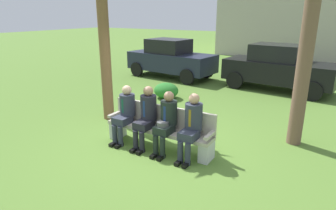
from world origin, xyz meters
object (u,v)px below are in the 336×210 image
(parked_car_near, at_px, (171,59))
(parked_car_far, at_px, (278,68))
(seated_man_leftmost, at_px, (125,111))
(seated_man_centerleft, at_px, (146,114))
(seated_man_rightmost, at_px, (191,124))
(shrub_near_bench, at_px, (166,91))
(seated_man_centerright, at_px, (166,119))
(park_bench, at_px, (160,128))

(parked_car_near, distance_m, parked_car_far, 4.56)
(seated_man_leftmost, relative_size, seated_man_centerleft, 0.96)
(seated_man_rightmost, bearing_deg, shrub_near_bench, 127.67)
(seated_man_centerright, xyz_separation_m, seated_man_rightmost, (0.56, 0.01, 0.02))
(seated_man_leftmost, height_order, seated_man_centerleft, seated_man_centerleft)
(seated_man_rightmost, bearing_deg, seated_man_leftmost, -179.83)
(shrub_near_bench, height_order, parked_car_far, parked_car_far)
(park_bench, distance_m, seated_man_rightmost, 0.87)
(shrub_near_bench, bearing_deg, seated_man_rightmost, -52.33)
(park_bench, bearing_deg, parked_car_near, 118.55)
(shrub_near_bench, relative_size, parked_car_near, 0.21)
(seated_man_rightmost, bearing_deg, parked_car_far, 87.21)
(parked_car_near, bearing_deg, shrub_near_bench, -62.15)
(seated_man_centerleft, relative_size, seated_man_centerright, 1.03)
(seated_man_leftmost, bearing_deg, parked_car_near, 112.07)
(park_bench, relative_size, seated_man_centerright, 1.90)
(seated_man_centerleft, height_order, seated_man_rightmost, seated_man_centerleft)
(seated_man_leftmost, distance_m, parked_car_near, 6.95)
(seated_man_centerright, bearing_deg, seated_man_centerleft, 178.84)
(parked_car_near, height_order, parked_car_far, same)
(seated_man_rightmost, distance_m, parked_car_near, 7.71)
(seated_man_leftmost, relative_size, parked_car_far, 0.31)
(park_bench, height_order, seated_man_leftmost, seated_man_leftmost)
(seated_man_rightmost, height_order, shrub_near_bench, seated_man_rightmost)
(seated_man_centerright, xyz_separation_m, shrub_near_bench, (-2.09, 3.44, -0.45))
(seated_man_centerleft, bearing_deg, park_bench, 27.00)
(shrub_near_bench, distance_m, parked_car_far, 4.32)
(seated_man_leftmost, xyz_separation_m, parked_car_far, (1.94, 6.52, 0.13))
(seated_man_centerleft, distance_m, seated_man_rightmost, 1.06)
(park_bench, xyz_separation_m, parked_car_far, (1.12, 6.39, 0.40))
(park_bench, bearing_deg, seated_man_centerright, -29.32)
(park_bench, height_order, seated_man_rightmost, seated_man_rightmost)
(parked_car_near, bearing_deg, parked_car_far, 1.03)
(seated_man_centerleft, xyz_separation_m, parked_car_near, (-3.18, 6.44, 0.10))
(parked_car_far, bearing_deg, park_bench, -99.97)
(seated_man_centerleft, height_order, parked_car_near, parked_car_near)
(seated_man_rightmost, distance_m, parked_car_far, 6.53)
(seated_man_centerright, relative_size, parked_car_near, 0.32)
(seated_man_leftmost, distance_m, parked_car_far, 6.81)
(park_bench, relative_size, seated_man_centerleft, 1.84)
(seated_man_centerright, xyz_separation_m, parked_car_far, (0.88, 6.53, 0.13))
(seated_man_rightmost, bearing_deg, parked_car_near, 123.35)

